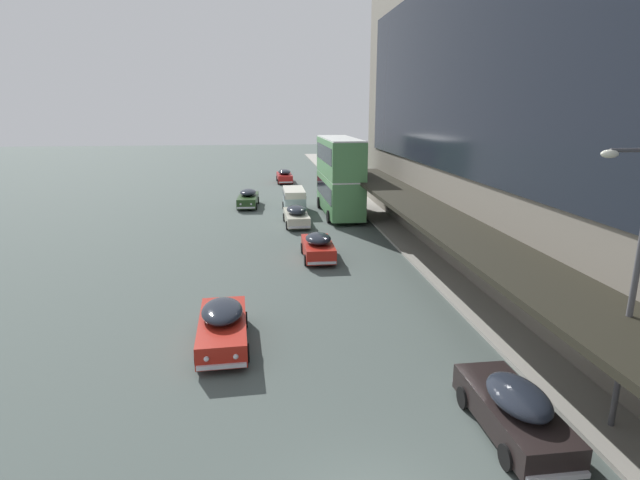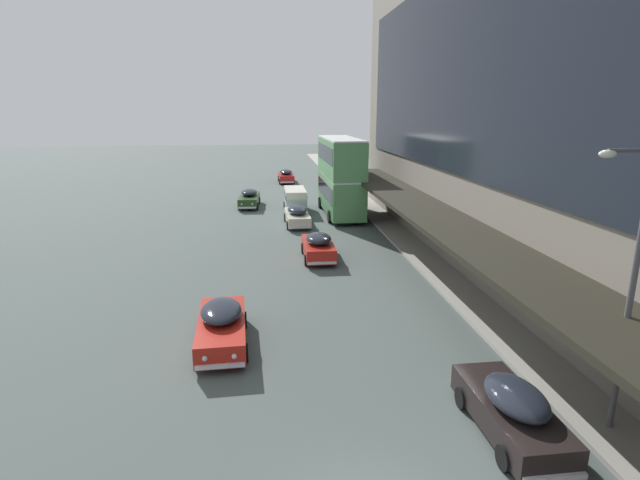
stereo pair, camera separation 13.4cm
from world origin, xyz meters
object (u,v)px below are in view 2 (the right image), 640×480
Objects in this scene: sedan_far_back at (222,325)px; sedan_lead_near at (297,215)px; sedan_second_mid at (511,410)px; sedan_trailing_mid at (286,176)px; street_lamp at (629,275)px; sedan_lead_mid at (318,246)px; sedan_oncoming_front at (249,198)px; vw_van at (295,199)px; transit_bus_kerbside_front at (340,174)px.

sedan_lead_near is (4.10, 19.65, -0.00)m from sedan_far_back.
sedan_lead_near is (-4.06, 26.00, -0.01)m from sedan_second_mid.
sedan_lead_near is (-0.15, -23.15, -0.04)m from sedan_trailing_mid.
street_lamp is at bearing -30.99° from sedan_far_back.
sedan_second_mid is at bearing -81.13° from sedan_lead_near.
sedan_lead_near is (-0.65, 9.05, -0.02)m from sedan_lead_mid.
vw_van is (4.01, -2.55, 0.32)m from sedan_oncoming_front.
sedan_trailing_mid is at bearing 94.55° from sedan_second_mid.
sedan_trailing_mid is 1.09× the size of vw_van.
sedan_lead_near is at bearing 94.13° from sedan_lead_mid.
vw_van reaches higher than sedan_lead_mid.
street_lamp is (10.55, -34.16, 3.74)m from sedan_oncoming_front.
sedan_oncoming_front is (-7.65, 4.63, -2.64)m from transit_bus_kerbside_front.
sedan_trailing_mid is (-3.66, 19.76, -2.62)m from transit_bus_kerbside_front.
sedan_oncoming_front is (-3.84, 8.02, 0.02)m from sedan_lead_near.
sedan_lead_mid reaches higher than sedan_oncoming_front.
sedan_far_back is 27.67m from sedan_oncoming_front.
sedan_lead_mid is 0.87× the size of sedan_trailing_mid.
sedan_trailing_mid is 15.64m from sedan_oncoming_front.
sedan_lead_near is 8.89m from sedan_oncoming_front.
vw_van is 32.46m from street_lamp.
street_lamp is (6.53, -31.61, 3.42)m from vw_van.
sedan_lead_mid is (-3.16, -12.44, -2.64)m from transit_bus_kerbside_front.
sedan_oncoming_front is at bearing 148.79° from transit_bus_kerbside_front.
transit_bus_kerbside_front is 4.79m from vw_van.
transit_bus_kerbside_front is at bearing 95.60° from street_lamp.
sedan_lead_near is at bearing -90.37° from sedan_trailing_mid.
vw_van is at bearing 88.18° from sedan_lead_near.
sedan_trailing_mid reaches higher than sedan_lead_mid.
sedan_trailing_mid is 0.66× the size of street_lamp.
sedan_oncoming_front reaches higher than sedan_second_mid.
street_lamp is at bearing -75.61° from sedan_lead_near.
vw_van is (0.17, 5.47, 0.34)m from sedan_lead_near.
sedan_lead_mid is 32.20m from sedan_trailing_mid.
sedan_lead_near is at bearing -138.38° from transit_bus_kerbside_front.
street_lamp reaches higher than sedan_lead_near.
sedan_lead_near is at bearing 104.39° from street_lamp.
street_lamp is (6.71, -26.14, 3.76)m from sedan_lead_near.
sedan_second_mid is 34.93m from sedan_oncoming_front.
sedan_oncoming_front is (0.26, 27.67, 0.01)m from sedan_far_back.
sedan_second_mid is at bearing -37.91° from sedan_far_back.
transit_bus_kerbside_front reaches higher than sedan_lead_near.
sedan_far_back is at bearing -99.66° from vw_van.
sedan_far_back is 25.48m from vw_van.
sedan_far_back is 0.99× the size of sedan_trailing_mid.
sedan_second_mid is at bearing 177.01° from street_lamp.
street_lamp is at bearing -70.49° from sedan_lead_mid.
sedan_oncoming_front is 35.95m from street_lamp.
sedan_second_mid is at bearing -76.93° from sedan_oncoming_front.
street_lamp reaches higher than sedan_trailing_mid.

